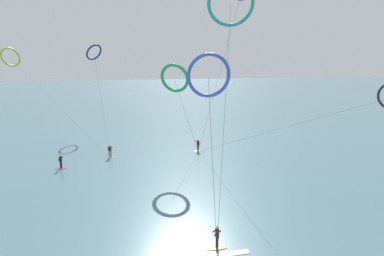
# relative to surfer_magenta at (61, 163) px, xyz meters

# --- Properties ---
(sea_water) EXTENTS (400.00, 200.00, 0.08)m
(sea_water) POSITION_rel_surfer_magenta_xyz_m (13.56, 74.98, -0.78)
(sea_water) COLOR #476B75
(sea_water) RESTS_ON ground
(surfer_magenta) EXTENTS (1.40, 0.64, 1.70)m
(surfer_magenta) POSITION_rel_surfer_magenta_xyz_m (0.00, 0.00, 0.00)
(surfer_magenta) COLOR #CC288E
(surfer_magenta) RESTS_ON ground
(surfer_amber) EXTENTS (1.40, 0.59, 1.70)m
(surfer_amber) POSITION_rel_surfer_magenta_xyz_m (13.30, -19.74, 0.00)
(surfer_amber) COLOR orange
(surfer_amber) RESTS_ON ground
(surfer_coral) EXTENTS (1.40, 0.70, 1.70)m
(surfer_coral) POSITION_rel_surfer_magenta_xyz_m (5.43, 3.50, 0.00)
(surfer_coral) COLOR #EA7260
(surfer_coral) RESTS_ON ground
(surfer_ivory) EXTENTS (1.40, 0.67, 1.70)m
(surfer_ivory) POSITION_rel_surfer_magenta_xyz_m (17.31, 4.25, 0.00)
(surfer_ivory) COLOR silver
(surfer_ivory) RESTS_ON ground
(kite_teal) EXTENTS (6.48, 12.52, 19.64)m
(kite_teal) POSITION_rel_surfer_magenta_xyz_m (17.42, -8.75, 16.75)
(kite_teal) COLOR teal
(kite_teal) RESTS_ON ground
(kite_emerald) EXTENTS (5.76, 5.94, 12.20)m
(kite_emerald) POSITION_rel_surfer_magenta_xyz_m (13.48, -0.15, 9.60)
(kite_emerald) COLOR #199351
(kite_emerald) RESTS_ON ground
(kite_navy) EXTENTS (4.84, 22.87, 15.34)m
(kite_navy) POSITION_rel_surfer_magenta_xyz_m (2.46, 24.47, 13.01)
(kite_navy) COLOR navy
(kite_navy) RESTS_ON ground
(kite_lime) EXTENTS (18.89, 23.19, 14.74)m
(kite_lime) POSITION_rel_surfer_magenta_xyz_m (-11.62, 24.78, 12.16)
(kite_lime) COLOR #8CC62D
(kite_lime) RESTS_ON ground
(kite_cobalt) EXTENTS (3.26, 4.94, 13.10)m
(kite_cobalt) POSITION_rel_surfer_magenta_xyz_m (13.53, -16.02, 10.66)
(kite_cobalt) COLOR #2647B7
(kite_cobalt) RESTS_ON ground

